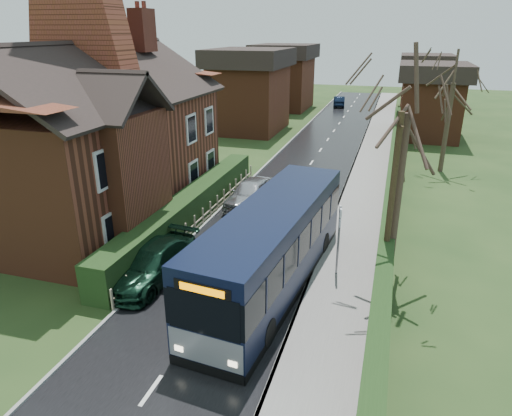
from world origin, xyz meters
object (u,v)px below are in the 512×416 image
(bus, at_px, (273,248))
(car_silver, at_px, (251,193))
(bus_stop_sign, at_px, (339,231))
(car_green, at_px, (152,263))
(telegraph_pole, at_px, (391,202))
(brick_house, at_px, (95,134))

(bus, height_order, car_silver, bus)
(bus_stop_sign, bearing_deg, car_green, -172.60)
(car_silver, relative_size, bus_stop_sign, 1.49)
(car_silver, distance_m, telegraph_pole, 10.17)
(car_silver, distance_m, bus_stop_sign, 8.68)
(brick_house, relative_size, car_silver, 3.27)
(bus_stop_sign, distance_m, telegraph_pole, 2.27)
(brick_house, distance_m, car_green, 8.73)
(brick_house, distance_m, bus_stop_sign, 13.30)
(bus_stop_sign, bearing_deg, telegraph_pole, -9.94)
(brick_house, distance_m, telegraph_pole, 14.86)
(bus_stop_sign, bearing_deg, car_silver, 119.58)
(bus, relative_size, car_silver, 2.46)
(brick_house, height_order, bus, brick_house)
(car_silver, bearing_deg, brick_house, -147.82)
(bus, relative_size, telegraph_pole, 1.65)
(brick_house, height_order, car_silver, brick_house)
(bus, bearing_deg, telegraph_pole, 25.93)
(car_silver, height_order, telegraph_pole, telegraph_pole)
(bus, bearing_deg, brick_house, 162.53)
(brick_house, height_order, telegraph_pole, brick_house)
(telegraph_pole, bearing_deg, bus, -172.31)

